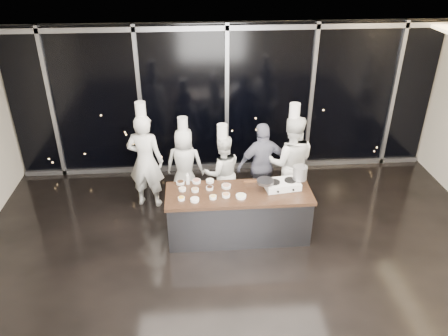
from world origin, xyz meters
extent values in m
plane|color=black|center=(0.00, 0.00, 0.00)|extent=(9.00, 9.00, 0.00)
cube|color=beige|center=(0.00, 3.50, 1.60)|extent=(9.00, 0.02, 3.20)
cube|color=white|center=(0.00, 0.00, 3.20)|extent=(9.00, 7.00, 0.02)
cube|color=black|center=(0.00, 3.44, 1.60)|extent=(8.90, 0.04, 3.18)
cube|color=gray|center=(0.00, 3.39, 3.10)|extent=(8.90, 0.08, 0.10)
cube|color=gray|center=(0.00, 3.39, 0.05)|extent=(8.90, 0.08, 0.10)
cube|color=gray|center=(-3.60, 3.39, 1.60)|extent=(0.08, 0.08, 3.20)
cube|color=gray|center=(-1.80, 3.39, 1.60)|extent=(0.08, 0.08, 3.20)
cube|color=gray|center=(0.00, 3.39, 1.60)|extent=(0.08, 0.08, 3.20)
cube|color=gray|center=(1.80, 3.39, 1.60)|extent=(0.08, 0.08, 3.20)
cube|color=gray|center=(3.60, 3.39, 1.60)|extent=(0.08, 0.08, 3.20)
cube|color=#39393E|center=(0.00, 0.90, 0.42)|extent=(2.40, 0.80, 0.84)
cube|color=#3B2619|center=(0.00, 0.90, 0.87)|extent=(2.46, 0.86, 0.06)
cube|color=white|center=(0.75, 0.99, 0.96)|extent=(0.63, 0.44, 0.12)
cylinder|color=black|center=(0.60, 0.97, 1.03)|extent=(0.22, 0.22, 0.02)
cylinder|color=black|center=(0.89, 1.01, 1.03)|extent=(0.22, 0.22, 0.02)
cylinder|color=black|center=(0.64, 0.78, 0.95)|extent=(0.04, 0.02, 0.04)
cylinder|color=black|center=(0.91, 0.82, 0.95)|extent=(0.04, 0.02, 0.04)
cylinder|color=slate|center=(0.45, 0.94, 1.06)|extent=(0.33, 0.33, 0.05)
cube|color=#4C2B14|center=(0.20, 0.91, 1.07)|extent=(0.22, 0.06, 0.02)
cylinder|color=#BDBDBF|center=(1.05, 1.03, 1.16)|extent=(0.27, 0.27, 0.24)
cylinder|color=white|center=(-0.96, 0.74, 0.92)|extent=(0.11, 0.11, 0.04)
cylinder|color=gold|center=(-0.96, 0.74, 0.94)|extent=(0.09, 0.09, 0.01)
cylinder|color=white|center=(-0.95, 1.03, 0.92)|extent=(0.12, 0.12, 0.04)
cylinder|color=beige|center=(-0.95, 1.03, 0.94)|extent=(0.10, 0.10, 0.01)
cylinder|color=white|center=(-0.98, 1.25, 0.92)|extent=(0.14, 0.14, 0.04)
cylinder|color=#311C0E|center=(-0.98, 1.25, 0.94)|extent=(0.12, 0.12, 0.01)
cylinder|color=white|center=(-0.74, 0.69, 0.92)|extent=(0.15, 0.15, 0.04)
cylinder|color=silver|center=(-0.74, 0.69, 0.94)|extent=(0.12, 0.12, 0.01)
cylinder|color=white|center=(-0.73, 0.99, 0.92)|extent=(0.12, 0.12, 0.04)
cylinder|color=tan|center=(-0.73, 0.99, 0.94)|extent=(0.10, 0.10, 0.01)
cylinder|color=white|center=(-0.70, 1.28, 0.92)|extent=(0.15, 0.15, 0.04)
cylinder|color=#A96A54|center=(-0.70, 1.28, 0.94)|extent=(0.12, 0.12, 0.01)
cylinder|color=white|center=(-0.44, 0.74, 0.92)|extent=(0.12, 0.12, 0.04)
cylinder|color=tan|center=(-0.44, 0.74, 0.94)|extent=(0.10, 0.10, 0.01)
cylinder|color=white|center=(-0.48, 1.04, 0.92)|extent=(0.12, 0.12, 0.04)
cylinder|color=black|center=(-0.48, 1.04, 0.94)|extent=(0.10, 0.10, 0.01)
cylinder|color=white|center=(-0.47, 1.27, 0.92)|extent=(0.14, 0.14, 0.04)
cylinder|color=silver|center=(-0.47, 1.27, 0.94)|extent=(0.11, 0.11, 0.01)
cylinder|color=white|center=(-0.22, 0.78, 0.92)|extent=(0.13, 0.13, 0.04)
cylinder|color=#BD7D4B|center=(-0.22, 0.78, 0.94)|extent=(0.11, 0.11, 0.01)
cylinder|color=white|center=(-0.20, 1.07, 0.92)|extent=(0.16, 0.16, 0.04)
cylinder|color=#AB7A61|center=(-0.20, 1.07, 0.94)|extent=(0.13, 0.13, 0.01)
cylinder|color=white|center=(0.02, 0.73, 0.92)|extent=(0.17, 0.17, 0.04)
cylinder|color=beige|center=(0.02, 0.73, 0.94)|extent=(0.14, 0.14, 0.01)
cylinder|color=silver|center=(-0.85, 1.24, 0.99)|extent=(0.06, 0.06, 0.17)
cone|color=silver|center=(-0.85, 1.24, 1.10)|extent=(0.05, 0.05, 0.06)
imported|color=silver|center=(-1.64, 2.06, 0.94)|extent=(0.77, 0.59, 1.89)
cylinder|color=white|center=(-1.64, 2.06, 1.99)|extent=(0.23, 0.23, 0.26)
imported|color=silver|center=(-0.92, 2.25, 0.75)|extent=(0.80, 0.59, 1.50)
cylinder|color=white|center=(-0.92, 2.25, 1.60)|extent=(0.22, 0.22, 0.26)
imported|color=silver|center=(-0.21, 1.84, 0.75)|extent=(0.81, 0.68, 1.50)
cylinder|color=white|center=(-0.21, 1.84, 1.60)|extent=(0.22, 0.22, 0.26)
imported|color=#161A3D|center=(0.56, 1.90, 0.85)|extent=(1.06, 0.62, 1.70)
imported|color=silver|center=(1.07, 1.80, 0.94)|extent=(1.00, 0.82, 1.88)
cylinder|color=white|center=(1.07, 1.80, 1.98)|extent=(0.21, 0.21, 0.26)
camera|label=1|loc=(-0.72, -5.29, 4.78)|focal=35.00mm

